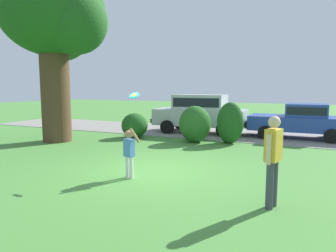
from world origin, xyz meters
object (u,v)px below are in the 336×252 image
object	(u,v)px
oak_tree_large	(57,20)
child_thrower	(129,150)
parked_sedan	(301,120)
adult_onlooker	(273,157)
parked_suv	(200,112)
frisbee	(134,95)

from	to	relation	value
oak_tree_large	child_thrower	world-z (taller)	oak_tree_large
parked_sedan	child_thrower	xyz separation A→B (m)	(-3.61, -8.49, -0.13)
oak_tree_large	child_thrower	bearing A→B (deg)	-31.68
parked_sedan	adult_onlooker	xyz separation A→B (m)	(-0.14, -8.98, 0.13)
parked_suv	adult_onlooker	xyz separation A→B (m)	(4.50, -8.66, -0.09)
frisbee	oak_tree_large	bearing A→B (deg)	151.35
parked_suv	frisbee	size ratio (longest dim) A/B	17.01
parked_suv	frisbee	distance (m)	7.83
frisbee	parked_sedan	bearing A→B (deg)	65.16
child_thrower	adult_onlooker	xyz separation A→B (m)	(3.47, -0.49, 0.27)
oak_tree_large	adult_onlooker	bearing A→B (deg)	-23.55
adult_onlooker	oak_tree_large	bearing A→B (deg)	156.45
parked_suv	frisbee	xyz separation A→B (m)	(0.92, -7.71, 0.98)
frisbee	child_thrower	bearing A→B (deg)	-76.32
parked_sedan	parked_suv	xyz separation A→B (m)	(-4.64, -0.32, 0.23)
parked_sedan	frisbee	xyz separation A→B (m)	(-3.72, -8.03, 1.21)
parked_sedan	child_thrower	size ratio (longest dim) A/B	3.44
parked_suv	oak_tree_large	bearing A→B (deg)	-134.48
oak_tree_large	parked_suv	xyz separation A→B (m)	(4.61, 4.69, -3.94)
parked_sedan	frisbee	distance (m)	8.93
oak_tree_large	parked_suv	world-z (taller)	oak_tree_large
oak_tree_large	frisbee	world-z (taller)	oak_tree_large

